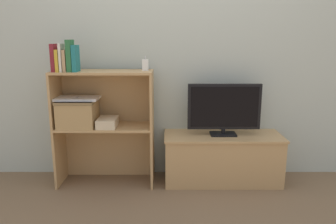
{
  "coord_description": "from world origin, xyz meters",
  "views": [
    {
      "loc": [
        -0.01,
        -2.54,
        1.25
      ],
      "look_at": [
        0.0,
        0.17,
        0.64
      ],
      "focal_mm": 35.0,
      "sensor_mm": 36.0,
      "label": 1
    }
  ],
  "objects_px": {
    "tv_stand": "(221,158)",
    "storage_basket_left": "(76,112)",
    "book_tan": "(64,61)",
    "laptop": "(75,98)",
    "book_ivory": "(60,58)",
    "book_teal": "(74,58)",
    "tv": "(223,108)",
    "book_forest": "(69,56)",
    "book_maroon": "(53,58)",
    "book_mustard": "(57,61)",
    "magazine_stack": "(106,122)",
    "baby_monitor": "(144,65)"
  },
  "relations": [
    {
      "from": "tv_stand",
      "to": "storage_basket_left",
      "type": "xyz_separation_m",
      "value": [
        -1.24,
        -0.03,
        0.43
      ]
    },
    {
      "from": "book_tan",
      "to": "laptop",
      "type": "xyz_separation_m",
      "value": [
        0.06,
        0.05,
        -0.31
      ]
    },
    {
      "from": "book_ivory",
      "to": "book_teal",
      "type": "relative_size",
      "value": 1.06
    },
    {
      "from": "tv",
      "to": "book_ivory",
      "type": "relative_size",
      "value": 2.79
    },
    {
      "from": "book_ivory",
      "to": "book_forest",
      "type": "distance_m",
      "value": 0.07
    },
    {
      "from": "book_tan",
      "to": "storage_basket_left",
      "type": "relative_size",
      "value": 0.56
    },
    {
      "from": "book_forest",
      "to": "storage_basket_left",
      "type": "distance_m",
      "value": 0.47
    },
    {
      "from": "tv_stand",
      "to": "book_maroon",
      "type": "bearing_deg",
      "value": -176.44
    },
    {
      "from": "book_ivory",
      "to": "book_mustard",
      "type": "bearing_deg",
      "value": 180.0
    },
    {
      "from": "storage_basket_left",
      "to": "magazine_stack",
      "type": "height_order",
      "value": "storage_basket_left"
    },
    {
      "from": "tv",
      "to": "storage_basket_left",
      "type": "distance_m",
      "value": 1.24
    },
    {
      "from": "book_teal",
      "to": "baby_monitor",
      "type": "xyz_separation_m",
      "value": [
        0.55,
        0.07,
        -0.06
      ]
    },
    {
      "from": "book_teal",
      "to": "book_forest",
      "type": "bearing_deg",
      "value": 180.0
    },
    {
      "from": "tv_stand",
      "to": "laptop",
      "type": "bearing_deg",
      "value": -178.45
    },
    {
      "from": "book_teal",
      "to": "baby_monitor",
      "type": "bearing_deg",
      "value": 6.98
    },
    {
      "from": "book_ivory",
      "to": "storage_basket_left",
      "type": "xyz_separation_m",
      "value": [
        0.09,
        0.05,
        -0.45
      ]
    },
    {
      "from": "book_tan",
      "to": "book_teal",
      "type": "bearing_deg",
      "value": 0.0
    },
    {
      "from": "book_maroon",
      "to": "book_mustard",
      "type": "distance_m",
      "value": 0.04
    },
    {
      "from": "book_teal",
      "to": "tv",
      "type": "bearing_deg",
      "value": 3.97
    },
    {
      "from": "book_teal",
      "to": "magazine_stack",
      "type": "distance_m",
      "value": 0.58
    },
    {
      "from": "book_forest",
      "to": "laptop",
      "type": "distance_m",
      "value": 0.36
    },
    {
      "from": "book_forest",
      "to": "baby_monitor",
      "type": "distance_m",
      "value": 0.6
    },
    {
      "from": "tv_stand",
      "to": "book_forest",
      "type": "height_order",
      "value": "book_forest"
    },
    {
      "from": "book_mustard",
      "to": "book_tan",
      "type": "relative_size",
      "value": 1.01
    },
    {
      "from": "book_ivory",
      "to": "magazine_stack",
      "type": "height_order",
      "value": "book_ivory"
    },
    {
      "from": "tv",
      "to": "baby_monitor",
      "type": "distance_m",
      "value": 0.76
    },
    {
      "from": "book_mustard",
      "to": "magazine_stack",
      "type": "xyz_separation_m",
      "value": [
        0.36,
        0.03,
        -0.52
      ]
    },
    {
      "from": "book_mustard",
      "to": "book_forest",
      "type": "height_order",
      "value": "book_forest"
    },
    {
      "from": "book_tan",
      "to": "tv",
      "type": "bearing_deg",
      "value": 3.73
    },
    {
      "from": "book_tan",
      "to": "book_teal",
      "type": "distance_m",
      "value": 0.08
    },
    {
      "from": "book_forest",
      "to": "book_teal",
      "type": "relative_size",
      "value": 1.2
    },
    {
      "from": "book_ivory",
      "to": "book_forest",
      "type": "relative_size",
      "value": 0.89
    },
    {
      "from": "tv",
      "to": "book_mustard",
      "type": "relative_size",
      "value": 3.55
    },
    {
      "from": "laptop",
      "to": "book_tan",
      "type": "bearing_deg",
      "value": -137.92
    },
    {
      "from": "storage_basket_left",
      "to": "laptop",
      "type": "bearing_deg",
      "value": -7.13
    },
    {
      "from": "book_mustard",
      "to": "laptop",
      "type": "distance_m",
      "value": 0.34
    },
    {
      "from": "book_tan",
      "to": "baby_monitor",
      "type": "bearing_deg",
      "value": 6.1
    },
    {
      "from": "tv",
      "to": "book_forest",
      "type": "relative_size",
      "value": 2.47
    },
    {
      "from": "book_maroon",
      "to": "tv_stand",
      "type": "bearing_deg",
      "value": 3.56
    },
    {
      "from": "tv_stand",
      "to": "book_mustard",
      "type": "relative_size",
      "value": 5.82
    },
    {
      "from": "book_tan",
      "to": "laptop",
      "type": "relative_size",
      "value": 0.48
    },
    {
      "from": "book_ivory",
      "to": "tv",
      "type": "bearing_deg",
      "value": 3.65
    },
    {
      "from": "book_tan",
      "to": "book_mustard",
      "type": "bearing_deg",
      "value": 180.0
    },
    {
      "from": "baby_monitor",
      "to": "book_maroon",
      "type": "bearing_deg",
      "value": -174.64
    },
    {
      "from": "tv_stand",
      "to": "book_teal",
      "type": "height_order",
      "value": "book_teal"
    },
    {
      "from": "book_tan",
      "to": "book_maroon",
      "type": "bearing_deg",
      "value": 180.0
    },
    {
      "from": "tv",
      "to": "laptop",
      "type": "bearing_deg",
      "value": -178.52
    },
    {
      "from": "tv_stand",
      "to": "baby_monitor",
      "type": "distance_m",
      "value": 1.05
    },
    {
      "from": "book_mustard",
      "to": "book_forest",
      "type": "bearing_deg",
      "value": 0.0
    },
    {
      "from": "book_forest",
      "to": "tv_stand",
      "type": "bearing_deg",
      "value": 3.91
    }
  ]
}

